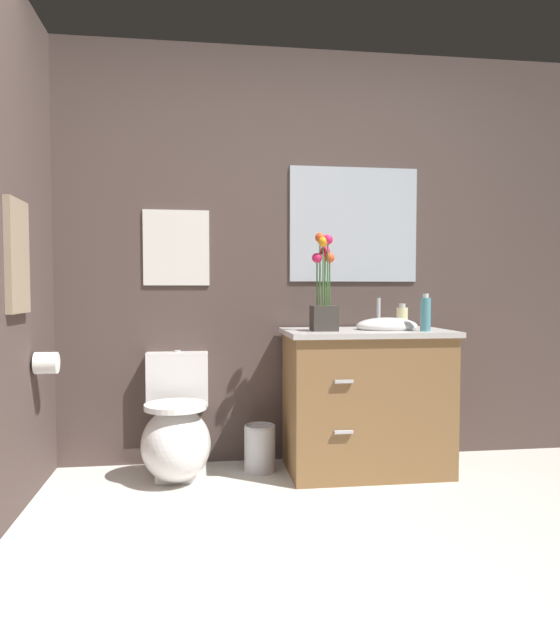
# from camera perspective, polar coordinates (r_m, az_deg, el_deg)

# --- Properties ---
(ground_plane) EXTENTS (8.62, 8.62, 0.00)m
(ground_plane) POSITION_cam_1_polar(r_m,az_deg,el_deg) (2.09, 6.55, -27.24)
(ground_plane) COLOR beige
(wall_back) EXTENTS (4.02, 0.05, 2.50)m
(wall_back) POSITION_cam_1_polar(r_m,az_deg,el_deg) (3.63, 2.55, 6.14)
(wall_back) COLOR #4C3D38
(wall_back) RESTS_ON ground_plane
(toilet) EXTENTS (0.38, 0.59, 0.69)m
(toilet) POSITION_cam_1_polar(r_m,az_deg,el_deg) (3.37, -10.08, -10.93)
(toilet) COLOR white
(toilet) RESTS_ON ground_plane
(vanity_cabinet) EXTENTS (0.94, 0.56, 1.00)m
(vanity_cabinet) POSITION_cam_1_polar(r_m,az_deg,el_deg) (3.43, 8.43, -7.59)
(vanity_cabinet) COLOR brown
(vanity_cabinet) RESTS_ON ground_plane
(flower_vase) EXTENTS (0.14, 0.14, 0.55)m
(flower_vase) POSITION_cam_1_polar(r_m,az_deg,el_deg) (3.27, 4.31, 2.15)
(flower_vase) COLOR #38332D
(flower_vase) RESTS_ON vanity_cabinet
(soap_bottle) EXTENTS (0.06, 0.06, 0.21)m
(soap_bottle) POSITION_cam_1_polar(r_m,az_deg,el_deg) (3.33, 14.01, 0.58)
(soap_bottle) COLOR teal
(soap_bottle) RESTS_ON vanity_cabinet
(lotion_bottle) EXTENTS (0.07, 0.07, 0.15)m
(lotion_bottle) POSITION_cam_1_polar(r_m,az_deg,el_deg) (3.50, 11.82, 0.24)
(lotion_bottle) COLOR beige
(lotion_bottle) RESTS_ON vanity_cabinet
(trash_bin) EXTENTS (0.18, 0.18, 0.27)m
(trash_bin) POSITION_cam_1_polar(r_m,az_deg,el_deg) (3.45, -1.98, -12.37)
(trash_bin) COLOR #B7B7BC
(trash_bin) RESTS_ON ground_plane
(wall_poster) EXTENTS (0.39, 0.01, 0.44)m
(wall_poster) POSITION_cam_1_polar(r_m,az_deg,el_deg) (3.54, -10.08, 6.95)
(wall_poster) COLOR silver
(wall_mirror) EXTENTS (0.80, 0.01, 0.70)m
(wall_mirror) POSITION_cam_1_polar(r_m,az_deg,el_deg) (3.68, 7.21, 9.20)
(wall_mirror) COLOR #B2BCC6
(hanging_towel) EXTENTS (0.03, 0.28, 0.52)m
(hanging_towel) POSITION_cam_1_polar(r_m,az_deg,el_deg) (2.94, -24.24, 5.67)
(hanging_towel) COLOR gray
(toilet_paper_roll) EXTENTS (0.11, 0.11, 0.11)m
(toilet_paper_roll) POSITION_cam_1_polar(r_m,az_deg,el_deg) (3.18, -21.82, -3.91)
(toilet_paper_roll) COLOR white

